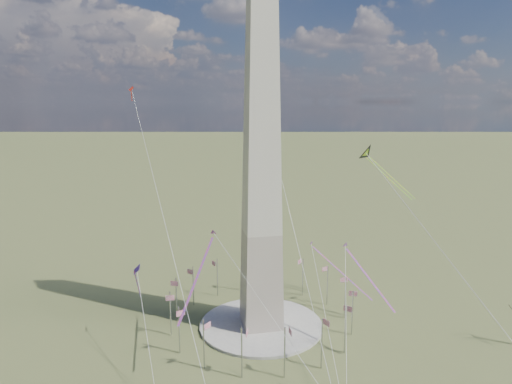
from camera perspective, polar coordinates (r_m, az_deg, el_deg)
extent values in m
plane|color=#4D552A|center=(139.65, 0.65, -16.42)|extent=(2000.00, 2000.00, 0.00)
cylinder|color=#B3B1A4|center=(139.47, 0.65, -16.27)|extent=(36.00, 36.00, 0.80)
cylinder|color=#B0B3B7|center=(144.07, 11.08, -12.86)|extent=(0.36, 0.36, 13.00)
cube|color=#B61838|center=(143.12, 10.96, -10.72)|extent=(2.40, 0.08, 1.50)
cylinder|color=#B0B3B7|center=(151.85, 8.91, -11.49)|extent=(0.36, 0.36, 13.00)
cube|color=#B61838|center=(150.78, 8.63, -9.49)|extent=(2.25, 0.99, 1.50)
cylinder|color=#B0B3B7|center=(157.47, 5.86, -10.56)|extent=(0.36, 0.36, 13.00)
cube|color=#B61838|center=(156.15, 5.48, -8.67)|extent=(1.75, 1.75, 1.50)
cylinder|color=#B0B3B7|center=(160.36, 2.33, -10.10)|extent=(0.36, 0.36, 13.00)
cube|color=#B61838|center=(158.69, 1.88, -8.29)|extent=(0.99, 2.25, 1.50)
cylinder|color=#B0B3B7|center=(160.20, -1.35, -10.12)|extent=(0.36, 0.36, 13.00)
cube|color=#B61838|center=(158.14, -1.83, -8.36)|extent=(0.08, 2.40, 1.50)
cylinder|color=#B0B3B7|center=(157.04, -4.86, -10.61)|extent=(0.36, 0.36, 13.00)
cube|color=#B61838|center=(154.56, -5.32, -8.88)|extent=(0.99, 2.25, 1.50)
cylinder|color=#B0B3B7|center=(151.17, -7.84, -11.57)|extent=(0.36, 0.36, 13.00)
cube|color=#B61838|center=(148.30, -8.23, -9.83)|extent=(1.75, 1.75, 1.50)
cylinder|color=#B0B3B7|center=(143.23, -9.91, -12.97)|extent=(0.36, 0.36, 13.00)
cube|color=#B61838|center=(140.03, -10.17, -11.20)|extent=(2.25, 0.99, 1.50)
cylinder|color=#B0B3B7|center=(134.18, -10.63, -14.73)|extent=(0.36, 0.36, 13.00)
cube|color=#B61838|center=(130.77, -10.71, -12.88)|extent=(2.40, 0.08, 1.50)
cylinder|color=#B0B3B7|center=(125.31, -9.59, -16.66)|extent=(0.36, 0.36, 13.00)
cube|color=#B61838|center=(121.87, -9.41, -14.71)|extent=(2.25, 0.99, 1.50)
cylinder|color=#B0B3B7|center=(118.16, -6.54, -18.41)|extent=(0.36, 0.36, 13.00)
cube|color=#B61838|center=(114.89, -6.08, -16.30)|extent=(1.75, 1.75, 1.50)
cylinder|color=#B0B3B7|center=(114.22, -1.80, -19.46)|extent=(0.36, 0.36, 13.00)
cube|color=#B61838|center=(111.36, -1.13, -17.18)|extent=(0.99, 2.25, 1.50)
cylinder|color=#B0B3B7|center=(114.43, 3.60, -19.41)|extent=(0.36, 0.36, 13.00)
cube|color=#B61838|center=(112.14, 4.30, -17.00)|extent=(0.08, 2.40, 1.50)
cylinder|color=#B0B3B7|center=(118.74, 8.22, -18.29)|extent=(0.36, 0.36, 13.00)
cube|color=#B61838|center=(117.03, 8.78, -15.83)|extent=(0.99, 2.25, 1.50)
cylinder|color=#B0B3B7|center=(126.13, 11.08, -16.52)|extent=(0.36, 0.36, 13.00)
cube|color=#B61838|center=(124.87, 11.41, -14.12)|extent=(1.75, 1.75, 1.50)
cylinder|color=#B0B3B7|center=(135.08, 11.95, -14.60)|extent=(0.36, 0.36, 13.00)
cube|color=#B61838|center=(134.07, 12.03, -12.31)|extent=(2.25, 0.99, 1.50)
cube|color=#EAAC0C|center=(150.69, 16.61, 1.78)|extent=(9.50, 13.98, 11.56)
cube|color=#EAAC0C|center=(148.85, 16.22, 1.69)|extent=(9.50, 13.98, 11.56)
cube|color=#391973|center=(126.55, -14.68, -9.35)|extent=(1.82, 3.05, 2.58)
cube|color=red|center=(128.08, -14.59, -11.13)|extent=(1.40, 3.16, 8.92)
cube|color=red|center=(123.71, 14.00, -10.49)|extent=(6.60, 17.21, 11.31)
cube|color=red|center=(115.85, -7.43, -10.63)|extent=(10.94, 20.72, 14.37)
cube|color=red|center=(145.60, 10.65, -9.87)|extent=(14.38, 15.66, 12.94)
cube|color=red|center=(149.55, -15.32, 12.34)|extent=(1.69, 1.51, 1.67)
cube|color=red|center=(149.51, -15.29, 11.64)|extent=(0.27, 1.44, 3.83)
cube|color=white|center=(169.39, 1.23, 9.79)|extent=(1.32, 2.17, 1.83)
cube|color=white|center=(169.45, 1.23, 9.12)|extent=(0.81, 1.55, 4.20)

